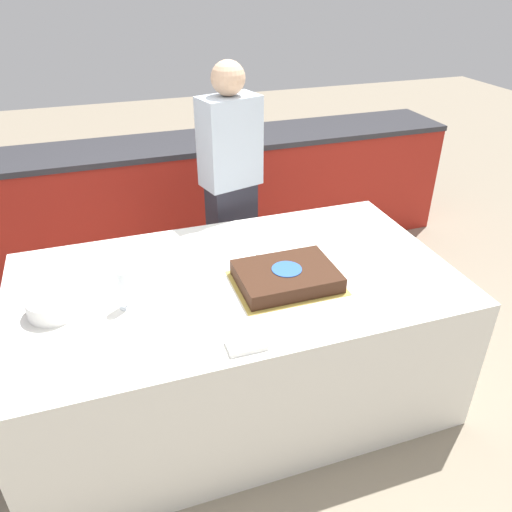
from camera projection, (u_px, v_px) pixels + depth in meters
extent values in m
plane|color=gray|center=(238.00, 392.00, 2.77)|extent=(14.00, 14.00, 0.00)
cube|color=#A82319|center=(176.00, 202.00, 3.90)|extent=(4.40, 0.55, 0.88)
cube|color=#2D2D33|center=(170.00, 145.00, 3.67)|extent=(4.40, 0.58, 0.04)
cube|color=white|center=(236.00, 339.00, 2.58)|extent=(2.11, 1.17, 0.76)
cube|color=gold|center=(286.00, 283.00, 2.34)|extent=(0.49, 0.37, 0.00)
cube|color=#381E11|center=(286.00, 276.00, 2.32)|extent=(0.45, 0.33, 0.07)
cylinder|color=#2D5BB7|center=(287.00, 269.00, 2.30)|extent=(0.14, 0.14, 0.00)
cylinder|color=white|center=(54.00, 305.00, 2.13)|extent=(0.22, 0.22, 0.08)
cylinder|color=white|center=(127.00, 307.00, 2.18)|extent=(0.07, 0.07, 0.00)
cylinder|color=white|center=(126.00, 299.00, 2.16)|extent=(0.01, 0.01, 0.08)
cylinder|color=white|center=(123.00, 281.00, 2.11)|extent=(0.05, 0.05, 0.10)
cylinder|color=white|center=(269.00, 248.00, 2.62)|extent=(0.18, 0.18, 0.00)
cube|color=white|center=(246.00, 345.00, 1.95)|extent=(0.15, 0.09, 0.02)
cube|color=#282833|center=(233.00, 248.00, 3.26)|extent=(0.32, 0.23, 0.90)
cube|color=silver|center=(230.00, 142.00, 2.90)|extent=(0.38, 0.28, 0.52)
sphere|color=#D8AD89|center=(228.00, 78.00, 2.72)|extent=(0.19, 0.19, 0.19)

